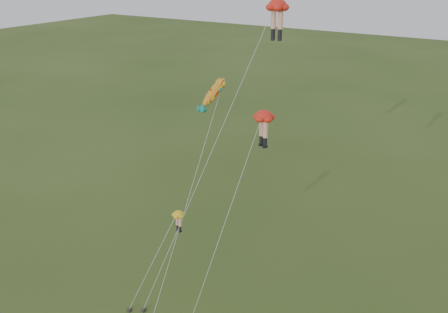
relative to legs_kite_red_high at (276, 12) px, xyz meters
The scene contains 5 objects.
ground 23.35m from the legs_kite_red_high, 113.19° to the right, with size 300.00×300.00×0.00m, color #2E4418.
legs_kite_red_high is the anchor object (origin of this frame).
legs_kite_red_mid 8.29m from the legs_kite_red_high, 70.08° to the right, with size 4.12×6.44×16.09m.
legs_kite_yellow 16.58m from the legs_kite_red_high, 124.52° to the right, with size 2.99×4.40×7.65m.
fish_kite 8.55m from the legs_kite_red_high, behind, with size 2.48×13.18×16.36m.
Camera 1 is at (19.32, -24.25, 25.32)m, focal length 40.00 mm.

